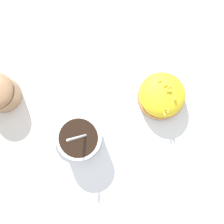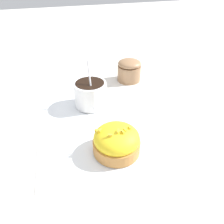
{
  "view_description": "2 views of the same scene",
  "coord_description": "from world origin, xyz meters",
  "views": [
    {
      "loc": [
        -0.04,
        -0.05,
        0.59
      ],
      "look_at": [
        -0.01,
        0.01,
        0.03
      ],
      "focal_mm": 50.0,
      "sensor_mm": 36.0,
      "label": 1
    },
    {
      "loc": [
        0.36,
        -0.1,
        0.3
      ],
      "look_at": [
        0.0,
        0.02,
        0.03
      ],
      "focal_mm": 35.0,
      "sensor_mm": 36.0,
      "label": 2
    }
  ],
  "objects": [
    {
      "name": "ground_plane",
      "position": [
        0.0,
        0.0,
        0.0
      ],
      "size": [
        3.0,
        3.0,
        0.0
      ],
      "primitive_type": "plane",
      "color": "silver"
    },
    {
      "name": "paper_napkin",
      "position": [
        0.0,
        0.0,
        0.0
      ],
      "size": [
        0.3,
        0.3,
        0.0
      ],
      "color": "white",
      "rests_on": "ground_plane"
    },
    {
      "name": "coffee_cup",
      "position": [
        -0.09,
        -0.01,
        0.04
      ],
      "size": [
        0.09,
        0.08,
        0.11
      ],
      "color": "white",
      "rests_on": "paper_napkin"
    },
    {
      "name": "frosted_pastry",
      "position": [
        0.09,
        -0.0,
        0.03
      ],
      "size": [
        0.09,
        0.09,
        0.06
      ],
      "color": "#C18442",
      "rests_on": "paper_napkin"
    }
  ]
}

